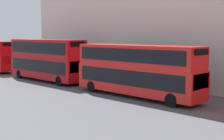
{
  "coord_description": "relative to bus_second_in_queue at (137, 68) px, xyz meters",
  "views": [
    {
      "loc": [
        -17.71,
        2.69,
        5.02
      ],
      "look_at": [
        0.48,
        20.47,
        2.16
      ],
      "focal_mm": 50.0,
      "sensor_mm": 36.0,
      "label": 1
    }
  ],
  "objects": [
    {
      "name": "bus_second_in_queue",
      "position": [
        0.0,
        0.0,
        0.0
      ],
      "size": [
        2.59,
        11.5,
        4.22
      ],
      "color": "red",
      "rests_on": "ground"
    },
    {
      "name": "bus_third_in_queue",
      "position": [
        -0.0,
        12.83,
        0.16
      ],
      "size": [
        2.59,
        10.99,
        4.53
      ],
      "color": "#A80F14",
      "rests_on": "ground"
    },
    {
      "name": "pedestrian",
      "position": [
        2.14,
        25.85,
        -1.5
      ],
      "size": [
        0.36,
        0.36,
        1.79
      ],
      "color": "#26262D",
      "rests_on": "ground"
    }
  ]
}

